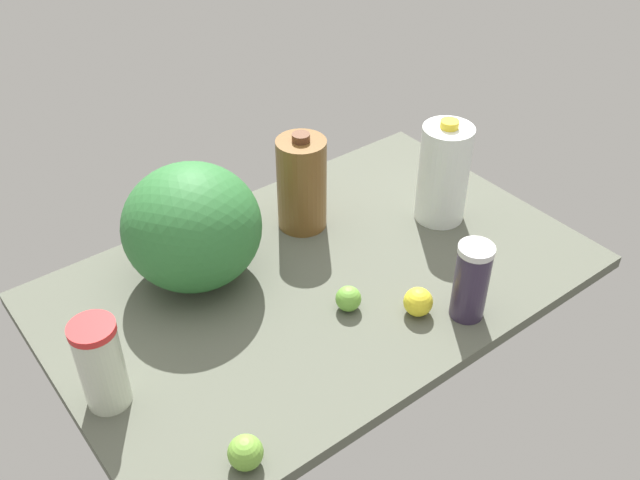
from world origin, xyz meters
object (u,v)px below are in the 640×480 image
at_px(chocolate_milk_jug, 302,184).
at_px(shaker_bottle, 471,281).
at_px(milk_jug, 443,173).
at_px(watermelon, 192,227).
at_px(lime_far_back, 245,453).
at_px(lime_by_jug, 348,299).
at_px(tumbler_cup, 101,364).
at_px(lemon_beside_bowl, 418,302).

relative_size(chocolate_milk_jug, shaker_bottle, 1.40).
xyz_separation_m(milk_jug, shaker_bottle, (0.21, 0.29, -0.04)).
height_order(watermelon, lime_far_back, watermelon).
bearing_deg(lime_far_back, lime_by_jug, -153.16).
bearing_deg(watermelon, chocolate_milk_jug, -176.77).
relative_size(tumbler_cup, shaker_bottle, 1.06).
bearing_deg(chocolate_milk_jug, lime_far_back, 45.71).
distance_m(chocolate_milk_jug, shaker_bottle, 0.48).
bearing_deg(lemon_beside_bowl, shaker_bottle, 141.23).
height_order(tumbler_cup, milk_jug, milk_jug).
distance_m(lime_far_back, lemon_beside_bowl, 0.50).
xyz_separation_m(tumbler_cup, shaker_bottle, (-0.70, 0.24, -0.01)).
relative_size(lemon_beside_bowl, lime_by_jug, 1.13).
xyz_separation_m(milk_jug, watermelon, (0.60, -0.16, 0.01)).
bearing_deg(chocolate_milk_jug, lime_by_jug, 71.09).
height_order(tumbler_cup, lime_far_back, tumbler_cup).
bearing_deg(chocolate_milk_jug, watermelon, 3.23).
bearing_deg(lime_by_jug, shaker_bottle, 138.75).
height_order(milk_jug, lime_by_jug, milk_jug).
height_order(tumbler_cup, lemon_beside_bowl, tumbler_cup).
xyz_separation_m(chocolate_milk_jug, shaker_bottle, (-0.08, 0.47, -0.03)).
bearing_deg(lime_by_jug, milk_jug, -162.34).
xyz_separation_m(tumbler_cup, lime_by_jug, (-0.51, 0.08, -0.07)).
relative_size(tumbler_cup, chocolate_milk_jug, 0.76).
bearing_deg(milk_jug, chocolate_milk_jug, -31.96).
bearing_deg(chocolate_milk_jug, lemon_beside_bowl, 90.29).
xyz_separation_m(tumbler_cup, lemon_beside_bowl, (-0.62, 0.18, -0.06)).
bearing_deg(lemon_beside_bowl, chocolate_milk_jug, -89.71).
bearing_deg(lemon_beside_bowl, lime_by_jug, -43.00).
bearing_deg(lime_by_jug, chocolate_milk_jug, -108.91).
height_order(milk_jug, shaker_bottle, milk_jug).
xyz_separation_m(watermelon, shaker_bottle, (-0.39, 0.46, -0.05)).
xyz_separation_m(shaker_bottle, lemon_beside_bowl, (0.08, -0.07, -0.06)).
bearing_deg(shaker_bottle, lime_far_back, 2.93).
bearing_deg(shaker_bottle, tumbler_cup, -19.19).
distance_m(milk_jug, lime_by_jug, 0.43).
xyz_separation_m(tumbler_cup, watermelon, (-0.31, -0.21, 0.04)).
relative_size(milk_jug, chocolate_milk_jug, 1.07).
bearing_deg(lime_far_back, watermelon, -110.84).
relative_size(milk_jug, shaker_bottle, 1.49).
bearing_deg(tumbler_cup, watermelon, -145.60).
xyz_separation_m(tumbler_cup, chocolate_milk_jug, (-0.62, -0.23, 0.02)).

